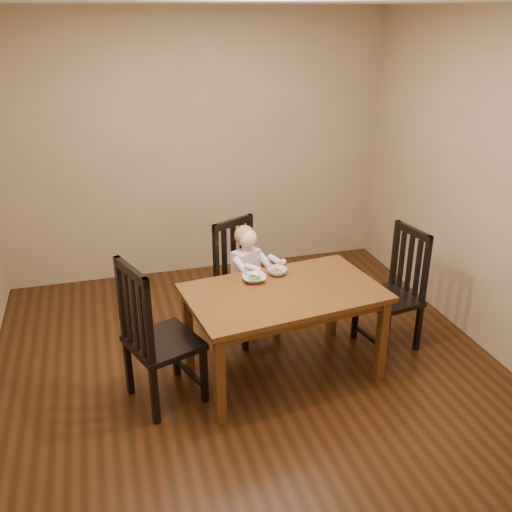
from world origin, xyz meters
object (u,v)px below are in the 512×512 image
object	(u,v)px
bowl_veg	(277,271)
chair_right	(394,291)
chair_child	(244,282)
toddler	(247,270)
bowl_peas	(254,278)
dining_table	(284,300)
chair_left	(156,337)

from	to	relation	value
bowl_veg	chair_right	bearing A→B (deg)	-7.19
chair_child	chair_right	world-z (taller)	chair_right
chair_child	bowl_veg	size ratio (longest dim) A/B	6.46
chair_child	chair_right	xyz separation A→B (m)	(1.16, -0.52, 0.00)
toddler	bowl_peas	xyz separation A→B (m)	(-0.06, -0.42, 0.12)
toddler	bowl_veg	size ratio (longest dim) A/B	3.26
dining_table	chair_left	world-z (taller)	chair_left
dining_table	toddler	world-z (taller)	toddler
bowl_veg	toddler	bearing A→B (deg)	113.26
chair_left	bowl_peas	bearing A→B (deg)	90.88
bowl_peas	bowl_veg	bearing A→B (deg)	18.24
chair_child	bowl_peas	distance (m)	0.53
bowl_peas	bowl_veg	world-z (taller)	bowl_veg
dining_table	toddler	xyz separation A→B (m)	(-0.11, 0.64, -0.01)
dining_table	chair_right	bearing A→B (deg)	9.04
dining_table	chair_child	xyz separation A→B (m)	(-0.14, 0.68, -0.14)
toddler	chair_right	bearing A→B (deg)	130.71
chair_right	toddler	xyz separation A→B (m)	(-1.14, 0.47, 0.13)
toddler	chair_left	bearing A→B (deg)	13.48
toddler	bowl_peas	bearing A→B (deg)	55.30
toddler	dining_table	bearing A→B (deg)	73.31
dining_table	chair_child	world-z (taller)	chair_child
chair_right	toddler	bearing A→B (deg)	57.68
chair_child	chair_left	size ratio (longest dim) A/B	0.92
bowl_peas	bowl_veg	size ratio (longest dim) A/B	1.14
chair_right	chair_child	bearing A→B (deg)	56.15
toddler	bowl_peas	distance (m)	0.44
chair_child	bowl_peas	bearing A→B (deg)	58.97
chair_child	chair_left	xyz separation A→B (m)	(-0.84, -0.78, 0.04)
chair_right	bowl_veg	xyz separation A→B (m)	(-0.99, 0.13, 0.25)
chair_right	bowl_peas	world-z (taller)	chair_right
chair_left	chair_right	xyz separation A→B (m)	(2.01, 0.26, -0.04)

